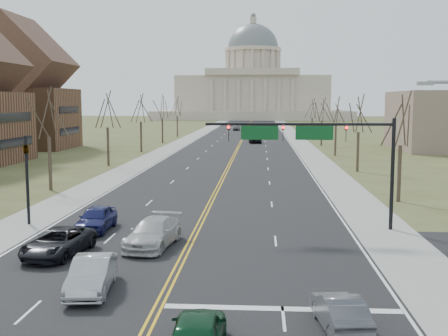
# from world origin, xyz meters

# --- Properties ---
(ground) EXTENTS (600.00, 600.00, 0.00)m
(ground) POSITION_xyz_m (0.00, 0.00, 0.00)
(ground) COLOR #464924
(ground) RESTS_ON ground
(road) EXTENTS (20.00, 380.00, 0.01)m
(road) POSITION_xyz_m (0.00, 110.00, 0.01)
(road) COLOR black
(road) RESTS_ON ground
(cross_road) EXTENTS (120.00, 14.00, 0.01)m
(cross_road) POSITION_xyz_m (0.00, 6.00, 0.01)
(cross_road) COLOR black
(cross_road) RESTS_ON ground
(sidewalk_left) EXTENTS (4.00, 380.00, 0.03)m
(sidewalk_left) POSITION_xyz_m (-12.00, 110.00, 0.01)
(sidewalk_left) COLOR gray
(sidewalk_left) RESTS_ON ground
(sidewalk_right) EXTENTS (4.00, 380.00, 0.03)m
(sidewalk_right) POSITION_xyz_m (12.00, 110.00, 0.01)
(sidewalk_right) COLOR gray
(sidewalk_right) RESTS_ON ground
(center_line) EXTENTS (0.42, 380.00, 0.01)m
(center_line) POSITION_xyz_m (0.00, 110.00, 0.01)
(center_line) COLOR gold
(center_line) RESTS_ON road
(edge_line_left) EXTENTS (0.15, 380.00, 0.01)m
(edge_line_left) POSITION_xyz_m (-9.80, 110.00, 0.01)
(edge_line_left) COLOR silver
(edge_line_left) RESTS_ON road
(edge_line_right) EXTENTS (0.15, 380.00, 0.01)m
(edge_line_right) POSITION_xyz_m (9.80, 110.00, 0.01)
(edge_line_right) COLOR silver
(edge_line_right) RESTS_ON road
(stop_bar) EXTENTS (9.50, 0.50, 0.01)m
(stop_bar) POSITION_xyz_m (5.00, -1.00, 0.01)
(stop_bar) COLOR silver
(stop_bar) RESTS_ON road
(capitol) EXTENTS (90.00, 60.00, 50.00)m
(capitol) POSITION_xyz_m (0.00, 249.91, 14.20)
(capitol) COLOR beige
(capitol) RESTS_ON ground
(signal_mast) EXTENTS (12.12, 0.44, 7.20)m
(signal_mast) POSITION_xyz_m (7.45, 13.50, 5.76)
(signal_mast) COLOR black
(signal_mast) RESTS_ON ground
(signal_left) EXTENTS (0.32, 0.36, 6.00)m
(signal_left) POSITION_xyz_m (-11.50, 13.50, 3.71)
(signal_left) COLOR black
(signal_left) RESTS_ON ground
(tree_r_0) EXTENTS (3.74, 3.74, 8.50)m
(tree_r_0) POSITION_xyz_m (15.50, 24.00, 6.55)
(tree_r_0) COLOR #392A21
(tree_r_0) RESTS_ON ground
(tree_l_0) EXTENTS (3.96, 3.96, 9.00)m
(tree_l_0) POSITION_xyz_m (-15.50, 28.00, 6.94)
(tree_l_0) COLOR #392A21
(tree_l_0) RESTS_ON ground
(tree_r_1) EXTENTS (3.74, 3.74, 8.50)m
(tree_r_1) POSITION_xyz_m (15.50, 44.00, 6.55)
(tree_r_1) COLOR #392A21
(tree_r_1) RESTS_ON ground
(tree_l_1) EXTENTS (3.96, 3.96, 9.00)m
(tree_l_1) POSITION_xyz_m (-15.50, 48.00, 6.94)
(tree_l_1) COLOR #392A21
(tree_l_1) RESTS_ON ground
(tree_r_2) EXTENTS (3.74, 3.74, 8.50)m
(tree_r_2) POSITION_xyz_m (15.50, 64.00, 6.55)
(tree_r_2) COLOR #392A21
(tree_r_2) RESTS_ON ground
(tree_l_2) EXTENTS (3.96, 3.96, 9.00)m
(tree_l_2) POSITION_xyz_m (-15.50, 68.00, 6.94)
(tree_l_2) COLOR #392A21
(tree_l_2) RESTS_ON ground
(tree_r_3) EXTENTS (3.74, 3.74, 8.50)m
(tree_r_3) POSITION_xyz_m (15.50, 84.00, 6.55)
(tree_r_3) COLOR #392A21
(tree_r_3) RESTS_ON ground
(tree_l_3) EXTENTS (3.96, 3.96, 9.00)m
(tree_l_3) POSITION_xyz_m (-15.50, 88.00, 6.94)
(tree_l_3) COLOR #392A21
(tree_l_3) RESTS_ON ground
(tree_r_4) EXTENTS (3.74, 3.74, 8.50)m
(tree_r_4) POSITION_xyz_m (15.50, 104.00, 6.55)
(tree_r_4) COLOR #392A21
(tree_r_4) RESTS_ON ground
(tree_l_4) EXTENTS (3.96, 3.96, 9.00)m
(tree_l_4) POSITION_xyz_m (-15.50, 108.00, 6.94)
(tree_l_4) COLOR #392A21
(tree_l_4) RESTS_ON ground
(bldg_left_far) EXTENTS (17.10, 14.28, 23.25)m
(bldg_left_far) POSITION_xyz_m (-38.00, 74.00, 9.54)
(bldg_left_far) COLOR brown
(bldg_left_far) RESTS_ON ground
(car_nb_inner_lead) EXTENTS (1.89, 4.52, 1.53)m
(car_nb_inner_lead) POSITION_xyz_m (2.07, -5.34, 0.78)
(car_nb_inner_lead) COLOR #0D3B1F
(car_nb_inner_lead) RESTS_ON road
(car_nb_outer_lead) EXTENTS (1.90, 4.16, 1.32)m
(car_nb_outer_lead) POSITION_xyz_m (6.99, -2.91, 0.67)
(car_nb_outer_lead) COLOR #4C4F54
(car_nb_outer_lead) RESTS_ON road
(car_sb_inner_lead) EXTENTS (2.09, 4.72, 1.51)m
(car_sb_inner_lead) POSITION_xyz_m (-3.21, 0.53, 0.77)
(car_sb_inner_lead) COLOR #A0A4A8
(car_sb_inner_lead) RESTS_ON road
(car_sb_outer_lead) EXTENTS (3.09, 5.49, 1.45)m
(car_sb_outer_lead) POSITION_xyz_m (-6.72, 6.06, 0.74)
(car_sb_outer_lead) COLOR black
(car_sb_outer_lead) RESTS_ON road
(car_sb_inner_second) EXTENTS (2.95, 5.73, 1.59)m
(car_sb_inner_second) POSITION_xyz_m (-2.01, 8.26, 0.81)
(car_sb_inner_second) COLOR #B2B2B2
(car_sb_inner_second) RESTS_ON road
(car_sb_outer_second) EXTENTS (1.90, 4.64, 1.57)m
(car_sb_outer_second) POSITION_xyz_m (-6.41, 11.99, 0.80)
(car_sb_outer_second) COLOR #171C52
(car_sb_outer_second) RESTS_ON road
(car_far_nb) EXTENTS (2.74, 5.23, 1.40)m
(car_far_nb) POSITION_xyz_m (2.91, 89.32, 0.71)
(car_far_nb) COLOR black
(car_far_nb) RESTS_ON road
(car_far_sb) EXTENTS (2.03, 4.15, 1.36)m
(car_far_sb) POSITION_xyz_m (-2.88, 137.35, 0.69)
(car_far_sb) COLOR #47494E
(car_far_sb) RESTS_ON road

